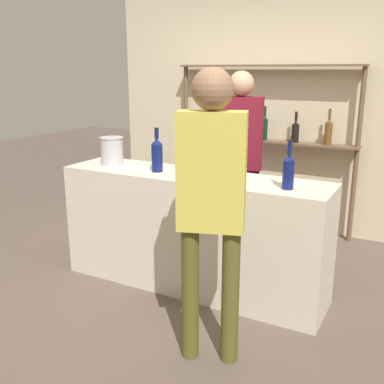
{
  "coord_description": "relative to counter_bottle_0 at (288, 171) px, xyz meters",
  "views": [
    {
      "loc": [
        1.63,
        -3.04,
        1.76
      ],
      "look_at": [
        0.0,
        0.0,
        0.82
      ],
      "focal_mm": 42.0,
      "sensor_mm": 36.0,
      "label": 1
    }
  ],
  "objects": [
    {
      "name": "ground_plane",
      "position": [
        -0.79,
        0.08,
        -1.09
      ],
      "size": [
        16.0,
        16.0,
        0.0
      ],
      "primitive_type": "plane",
      "color": "brown"
    },
    {
      "name": "bar_counter",
      "position": [
        -0.79,
        0.08,
        -0.61
      ],
      "size": [
        2.2,
        0.53,
        0.96
      ],
      "primitive_type": "cube",
      "color": "beige",
      "rests_on": "ground_plane"
    },
    {
      "name": "back_wall",
      "position": [
        -0.79,
        1.94,
        0.31
      ],
      "size": [
        3.8,
        0.12,
        2.8
      ],
      "primitive_type": "cube",
      "color": "beige",
      "rests_on": "ground_plane"
    },
    {
      "name": "back_shelf",
      "position": [
        -0.79,
        1.76,
        0.1
      ],
      "size": [
        2.02,
        0.18,
        1.81
      ],
      "color": "brown",
      "rests_on": "ground_plane"
    },
    {
      "name": "counter_bottle_0",
      "position": [
        0.0,
        0.0,
        0.0
      ],
      "size": [
        0.08,
        0.08,
        0.34
      ],
      "color": "#0F1956",
      "rests_on": "bar_counter"
    },
    {
      "name": "counter_bottle_1",
      "position": [
        -0.71,
        0.06,
        -0.01
      ],
      "size": [
        0.08,
        0.08,
        0.31
      ],
      "color": "black",
      "rests_on": "bar_counter"
    },
    {
      "name": "counter_bottle_2",
      "position": [
        -1.09,
        0.04,
        0.01
      ],
      "size": [
        0.09,
        0.09,
        0.36
      ],
      "color": "#0F1956",
      "rests_on": "bar_counter"
    },
    {
      "name": "wine_glass",
      "position": [
        -0.8,
        0.07,
        -0.01
      ],
      "size": [
        0.08,
        0.08,
        0.15
      ],
      "color": "silver",
      "rests_on": "bar_counter"
    },
    {
      "name": "ice_bucket",
      "position": [
        -1.59,
        0.09,
        -0.01
      ],
      "size": [
        0.2,
        0.2,
        0.24
      ],
      "color": "#B2B2B7",
      "rests_on": "bar_counter"
    },
    {
      "name": "customer_right",
      "position": [
        -0.23,
        -0.74,
        -0.01
      ],
      "size": [
        0.42,
        0.28,
        1.77
      ],
      "rotation": [
        0.0,
        0.0,
        1.89
      ],
      "color": "brown",
      "rests_on": "ground_plane"
    },
    {
      "name": "server_behind_counter",
      "position": [
        -0.74,
        0.93,
        -0.05
      ],
      "size": [
        0.45,
        0.3,
        1.75
      ],
      "rotation": [
        0.0,
        0.0,
        -1.28
      ],
      "color": "black",
      "rests_on": "ground_plane"
    }
  ]
}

